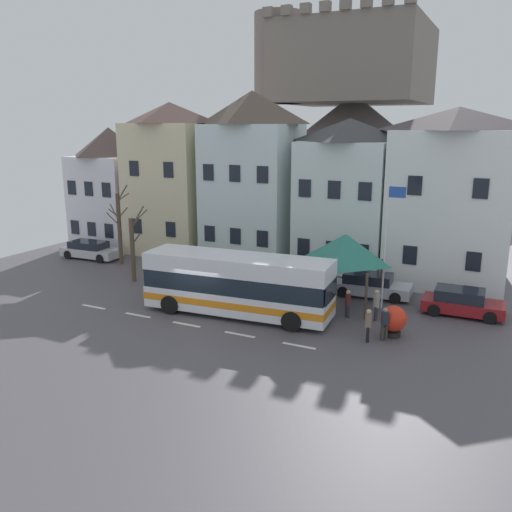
% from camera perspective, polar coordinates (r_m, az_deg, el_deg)
% --- Properties ---
extents(ground_plane, '(40.00, 60.00, 0.07)m').
position_cam_1_polar(ground_plane, '(27.84, -5.95, -6.48)').
color(ground_plane, '#514D53').
extents(townhouse_00, '(5.21, 5.27, 9.49)m').
position_cam_1_polar(townhouse_00, '(45.06, -15.21, 7.14)').
color(townhouse_00, white).
rests_on(townhouse_00, ground_plane).
extents(townhouse_01, '(6.03, 5.07, 11.29)m').
position_cam_1_polar(townhouse_01, '(41.20, -9.02, 8.13)').
color(townhouse_01, beige).
rests_on(townhouse_01, ground_plane).
extents(townhouse_02, '(6.07, 5.15, 11.93)m').
position_cam_1_polar(townhouse_02, '(37.73, -0.42, 8.28)').
color(townhouse_02, silver).
rests_on(townhouse_02, ground_plane).
extents(townhouse_03, '(5.71, 5.68, 10.06)m').
position_cam_1_polar(townhouse_03, '(35.59, 9.75, 6.24)').
color(townhouse_03, silver).
rests_on(townhouse_03, ground_plane).
extents(townhouse_04, '(6.94, 6.08, 10.69)m').
position_cam_1_polar(townhouse_04, '(34.51, 20.28, 5.88)').
color(townhouse_04, white).
rests_on(townhouse_04, ground_plane).
extents(hilltop_castle, '(32.68, 32.68, 20.04)m').
position_cam_1_polar(hilltop_castle, '(55.17, 10.12, 11.15)').
color(hilltop_castle, '#5B5453').
rests_on(hilltop_castle, ground_plane).
extents(transit_bus, '(10.00, 3.30, 3.15)m').
position_cam_1_polar(transit_bus, '(27.42, -1.98, -3.16)').
color(transit_bus, white).
rests_on(transit_bus, ground_plane).
extents(bus_shelter, '(3.60, 3.60, 3.99)m').
position_cam_1_polar(bus_shelter, '(28.85, 9.58, 0.77)').
color(bus_shelter, '#473D33').
rests_on(bus_shelter, ground_plane).
extents(parked_car_00, '(4.55, 2.09, 1.33)m').
position_cam_1_polar(parked_car_00, '(31.36, 12.18, -3.07)').
color(parked_car_00, silver).
rests_on(parked_car_00, ground_plane).
extents(parked_car_01, '(4.09, 2.03, 1.36)m').
position_cam_1_polar(parked_car_01, '(29.71, 21.23, -4.65)').
color(parked_car_01, maroon).
rests_on(parked_car_01, ground_plane).
extents(parked_car_02, '(4.02, 1.96, 1.31)m').
position_cam_1_polar(parked_car_02, '(36.27, -8.02, -0.61)').
color(parked_car_02, '#295533').
rests_on(parked_car_02, ground_plane).
extents(parked_car_03, '(4.57, 2.02, 1.28)m').
position_cam_1_polar(parked_car_03, '(41.26, -17.34, 0.62)').
color(parked_car_03, silver).
rests_on(parked_car_03, ground_plane).
extents(pedestrian_00, '(0.36, 0.36, 1.57)m').
position_cam_1_polar(pedestrian_00, '(25.07, 13.65, -6.86)').
color(pedestrian_00, '#38332D').
rests_on(pedestrian_00, ground_plane).
extents(pedestrian_01, '(0.30, 0.32, 1.56)m').
position_cam_1_polar(pedestrian_01, '(24.76, 11.96, -7.09)').
color(pedestrian_01, black).
rests_on(pedestrian_01, ground_plane).
extents(pedestrian_02, '(0.33, 0.35, 1.59)m').
position_cam_1_polar(pedestrian_02, '(27.49, 12.79, -4.98)').
color(pedestrian_02, '#2D2D38').
rests_on(pedestrian_02, ground_plane).
extents(pedestrian_03, '(0.29, 0.30, 1.47)m').
position_cam_1_polar(pedestrian_03, '(27.63, 9.81, -4.98)').
color(pedestrian_03, '#2D2D38').
rests_on(pedestrian_03, ground_plane).
extents(public_bench, '(1.42, 0.48, 0.87)m').
position_cam_1_polar(public_bench, '(31.95, 9.06, -2.96)').
color(public_bench, '#473828').
rests_on(public_bench, ground_plane).
extents(flagpole, '(0.95, 0.10, 6.65)m').
position_cam_1_polar(flagpole, '(28.58, 13.88, 1.87)').
color(flagpole, silver).
rests_on(flagpole, ground_plane).
extents(harbour_buoy, '(1.23, 1.23, 1.48)m').
position_cam_1_polar(harbour_buoy, '(25.68, 14.53, -6.63)').
color(harbour_buoy, black).
rests_on(harbour_buoy, ground_plane).
extents(bare_tree_00, '(1.68, 1.28, 5.68)m').
position_cam_1_polar(bare_tree_00, '(38.51, -14.46, 3.05)').
color(bare_tree_00, brown).
rests_on(bare_tree_00, ground_plane).
extents(bare_tree_01, '(0.82, 1.21, 4.73)m').
position_cam_1_polar(bare_tree_01, '(34.11, -13.07, 0.89)').
color(bare_tree_01, brown).
rests_on(bare_tree_01, ground_plane).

